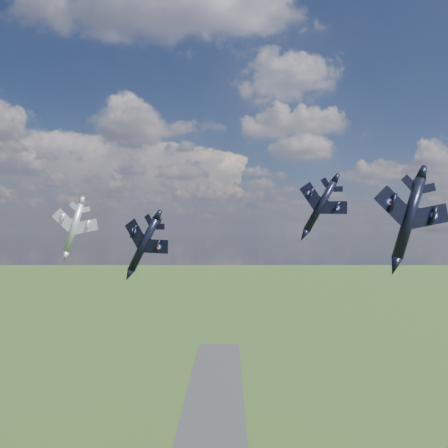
# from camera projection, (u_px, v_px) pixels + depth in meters

# --- Properties ---
(jet_lead_navy) EXTENTS (14.59, 16.84, 7.51)m
(jet_lead_navy) POSITION_uv_depth(u_px,v_px,m) (144.00, 245.00, 75.76)
(jet_lead_navy) COLOR black
(jet_right_navy) EXTENTS (11.97, 15.73, 6.25)m
(jet_right_navy) POSITION_uv_depth(u_px,v_px,m) (409.00, 218.00, 58.44)
(jet_right_navy) COLOR black
(jet_high_navy) EXTENTS (14.35, 17.48, 8.12)m
(jet_high_navy) POSITION_uv_depth(u_px,v_px,m) (320.00, 206.00, 87.54)
(jet_high_navy) COLOR black
(jet_left_silver) EXTENTS (10.90, 14.25, 5.52)m
(jet_left_silver) POSITION_uv_depth(u_px,v_px,m) (74.00, 228.00, 87.42)
(jet_left_silver) COLOR #9FA1A9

